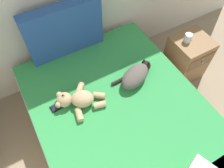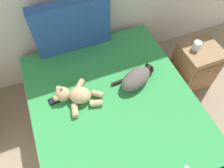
{
  "view_description": "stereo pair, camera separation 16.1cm",
  "coord_description": "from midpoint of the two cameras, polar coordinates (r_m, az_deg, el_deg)",
  "views": [
    {
      "loc": [
        0.76,
        2.73,
        2.22
      ],
      "look_at": [
        1.33,
        3.75,
        0.54
      ],
      "focal_mm": 34.68,
      "sensor_mm": 36.0,
      "label": 1
    },
    {
      "loc": [
        0.91,
        2.66,
        2.22
      ],
      "look_at": [
        1.33,
        3.75,
        0.54
      ],
      "focal_mm": 34.68,
      "sensor_mm": 36.0,
      "label": 2
    }
  ],
  "objects": [
    {
      "name": "mug",
      "position": [
        2.47,
        17.7,
        11.47
      ],
      "size": [
        0.12,
        0.08,
        0.09
      ],
      "color": "silver",
      "rests_on": "nightstand"
    },
    {
      "name": "teddy_bear",
      "position": [
        1.95,
        -11.46,
        -4.13
      ],
      "size": [
        0.45,
        0.37,
        0.15
      ],
      "color": "tan",
      "rests_on": "bed"
    },
    {
      "name": "cat",
      "position": [
        2.05,
        4.16,
        2.25
      ],
      "size": [
        0.44,
        0.31,
        0.15
      ],
      "color": "#59514C",
      "rests_on": "bed"
    },
    {
      "name": "cell_phone",
      "position": [
        2.02,
        -16.15,
        -5.76
      ],
      "size": [
        0.15,
        0.08,
        0.01
      ],
      "color": "black",
      "rests_on": "bed"
    },
    {
      "name": "bed",
      "position": [
        2.15,
        0.65,
        -10.9
      ],
      "size": [
        1.52,
        2.06,
        0.51
      ],
      "color": "olive",
      "rests_on": "ground_plane"
    },
    {
      "name": "patterned_cushion",
      "position": [
        2.24,
        -14.52,
        13.46
      ],
      "size": [
        0.77,
        0.13,
        0.54
      ],
      "color": "#264C99",
      "rests_on": "bed"
    },
    {
      "name": "nightstand",
      "position": [
        2.72,
        17.48,
        6.52
      ],
      "size": [
        0.41,
        0.41,
        0.56
      ],
      "color": "olive",
      "rests_on": "ground_plane"
    }
  ]
}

